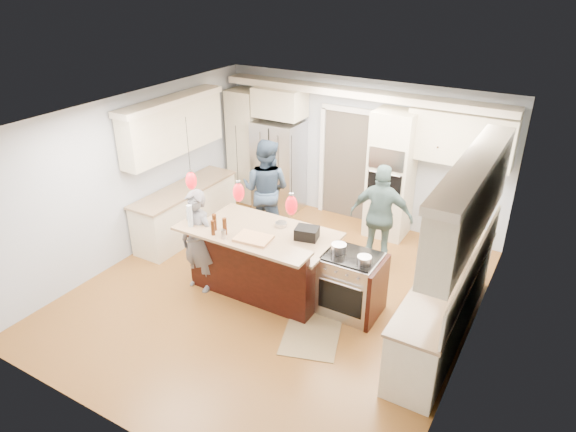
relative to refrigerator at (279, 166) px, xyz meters
name	(u,v)px	position (x,y,z in m)	size (l,w,h in m)	color
ground_plane	(276,292)	(1.55, -2.64, -0.90)	(6.00, 6.00, 0.00)	olive
room_shell	(275,182)	(1.55, -2.64, 0.92)	(5.54, 6.04, 2.72)	#B2BCC6
refrigerator	(279,166)	(0.00, 0.00, 0.00)	(0.90, 0.70, 1.80)	#B7B7BC
oven_column	(391,175)	(2.30, 0.03, 0.25)	(0.72, 0.69, 2.30)	beige
back_upper_cabinets	(319,133)	(0.80, 0.12, 0.77)	(5.30, 0.61, 2.54)	beige
right_counter_run	(453,267)	(3.99, -2.34, 0.16)	(0.64, 3.10, 2.51)	beige
left_cabinets	(182,180)	(-0.89, -1.84, 0.16)	(0.64, 2.30, 2.51)	beige
kitchen_island	(265,259)	(1.30, -2.57, -0.41)	(2.10, 1.46, 1.12)	black
island_range	(352,284)	(2.71, -2.49, -0.44)	(0.82, 0.71, 0.92)	#B7B7BC
pendant_lights	(239,192)	(1.30, -3.15, 0.90)	(1.75, 0.15, 1.03)	black
person_bar_end	(198,241)	(0.47, -3.09, -0.10)	(0.59, 0.38, 1.61)	slate
person_far_left	(266,190)	(0.45, -1.18, 0.02)	(0.89, 0.70, 1.84)	#2B3E55
person_far_right	(381,216)	(2.55, -1.04, -0.04)	(1.01, 0.42, 1.73)	#4B6967
person_range_side	(449,250)	(3.80, -1.70, 0.04)	(1.21, 0.69, 1.87)	gray
floor_rug	(312,332)	(2.46, -3.21, -0.89)	(0.73, 1.07, 0.01)	#988053
water_bottle	(190,216)	(0.48, -3.22, 0.38)	(0.08, 0.08, 0.33)	silver
beer_bottle_a	(215,222)	(0.85, -3.14, 0.34)	(0.06, 0.06, 0.25)	#421F0B
beer_bottle_b	(213,228)	(0.92, -3.27, 0.33)	(0.05, 0.05, 0.22)	#421F0B
beer_bottle_c	(225,226)	(1.05, -3.17, 0.34)	(0.06, 0.06, 0.25)	#421F0B
drink_can	(223,234)	(1.10, -3.28, 0.28)	(0.07, 0.07, 0.13)	#B7B7BC
cutting_board	(253,238)	(1.48, -3.11, 0.24)	(0.48, 0.34, 0.04)	tan
pot_large	(339,248)	(2.49, -2.51, 0.08)	(0.21, 0.21, 0.12)	#B7B7BC
pot_small	(364,260)	(2.90, -2.60, 0.07)	(0.19, 0.19, 0.10)	#B7B7BC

